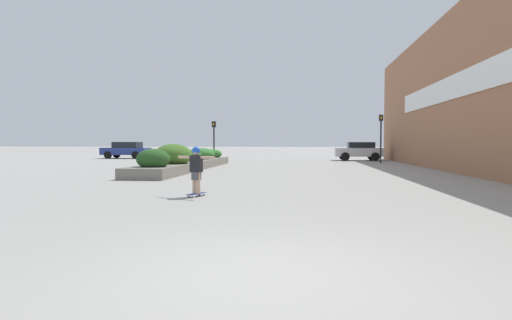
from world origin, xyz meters
name	(u,v)px	position (x,y,z in m)	size (l,w,h in m)	color
ground_plane	(259,275)	(0.00, 0.00, 0.00)	(300.00, 300.00, 0.00)	gray
building_wall_right	(468,86)	(8.18, 15.53, 4.15)	(0.67, 35.99, 8.30)	#9E6647
planter_box	(187,161)	(-5.96, 17.30, 0.49)	(1.98, 13.95, 1.44)	slate
skateboard	(196,194)	(-2.45, 6.34, 0.07)	(0.44, 0.71, 0.09)	navy
skateboarder	(196,165)	(-2.45, 6.34, 0.88)	(1.16, 0.52, 1.30)	tan
car_leftmost	(359,151)	(5.21, 30.16, 0.83)	(3.91, 1.93, 1.56)	#BCBCC1
car_center_left	(485,151)	(16.60, 33.19, 0.79)	(4.69, 2.00, 1.49)	#BCBCC1
car_center_right	(126,150)	(-16.47, 32.29, 0.84)	(4.40, 2.02, 1.58)	navy
traffic_light_left	(214,134)	(-6.25, 25.31, 2.16)	(0.28, 0.30, 3.14)	black
traffic_light_right	(381,130)	(6.15, 25.72, 2.42)	(0.28, 0.30, 3.56)	black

